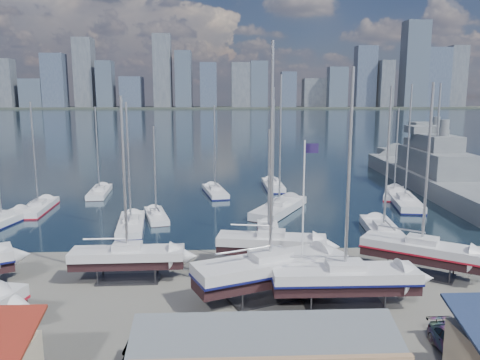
{
  "coord_description": "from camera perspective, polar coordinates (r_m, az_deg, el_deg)",
  "views": [
    {
      "loc": [
        -2.1,
        -43.48,
        14.61
      ],
      "look_at": [
        0.19,
        8.0,
        5.44
      ],
      "focal_mm": 35.0,
      "sensor_mm": 36.0,
      "label": 1
    }
  ],
  "objects": [
    {
      "name": "ground",
      "position": [
        36.59,
        0.98,
        -13.45
      ],
      "size": [
        1400.0,
        1400.0,
        0.0
      ],
      "primitive_type": "plane",
      "color": "#605E59",
      "rests_on": "ground"
    },
    {
      "name": "water",
      "position": [
        343.8,
        -2.21,
        7.62
      ],
      "size": [
        1400.0,
        600.0,
        0.4
      ],
      "primitive_type": "cube",
      "color": "#1A2B3B",
      "rests_on": "ground"
    },
    {
      "name": "far_shore",
      "position": [
        603.64,
        -2.37,
        8.8
      ],
      "size": [
        1400.0,
        80.0,
        2.2
      ],
      "primitive_type": "cube",
      "color": "#2D332D",
      "rests_on": "ground"
    },
    {
      "name": "skyline",
      "position": [
        597.77,
        -3.16,
        12.42
      ],
      "size": [
        639.14,
        43.8,
        107.69
      ],
      "color": "#475166",
      "rests_on": "far_shore"
    },
    {
      "name": "sailboat_cradle_2",
      "position": [
        38.98,
        -13.54,
        -9.07
      ],
      "size": [
        9.0,
        2.7,
        14.71
      ],
      "rotation": [
        0.0,
        0.0,
        0.02
      ],
      "color": "#2D2D33",
      "rests_on": "ground"
    },
    {
      "name": "sailboat_cradle_3",
      "position": [
        34.98,
        3.7,
        -10.73
      ],
      "size": [
        11.86,
        7.33,
        18.38
      ],
      "rotation": [
        0.0,
        0.0,
        0.39
      ],
      "color": "#2D2D33",
      "rests_on": "ground"
    },
    {
      "name": "sailboat_cradle_4",
      "position": [
        41.2,
        3.85,
        -7.7
      ],
      "size": [
        9.72,
        4.22,
        15.41
      ],
      "rotation": [
        0.0,
        0.0,
        -0.17
      ],
      "color": "#2D2D33",
      "rests_on": "ground"
    },
    {
      "name": "sailboat_cradle_5",
      "position": [
        34.25,
        12.64,
        -11.6
      ],
      "size": [
        10.28,
        2.93,
        16.55
      ],
      "rotation": [
        0.0,
        0.0,
        -0.01
      ],
      "color": "#2D2D33",
      "rests_on": "ground"
    },
    {
      "name": "sailboat_cradle_6",
      "position": [
        41.97,
        21.26,
        -8.03
      ],
      "size": [
        9.53,
        7.82,
        15.75
      ],
      "rotation": [
        0.0,
        0.0,
        -0.61
      ],
      "color": "#2D2D33",
      "rests_on": "ground"
    },
    {
      "name": "sailboat_moored_0",
      "position": [
        60.96,
        -27.04,
        -4.61
      ],
      "size": [
        4.9,
        10.75,
        15.52
      ],
      "rotation": [
        0.0,
        0.0,
        1.37
      ],
      "color": "black",
      "rests_on": "water"
    },
    {
      "name": "sailboat_moored_1",
      "position": [
        66.18,
        -23.36,
        -3.24
      ],
      "size": [
        3.3,
        9.96,
        14.68
      ],
      "rotation": [
        0.0,
        0.0,
        1.63
      ],
      "color": "black",
      "rests_on": "water"
    },
    {
      "name": "sailboat_moored_2",
      "position": [
        73.68,
        -16.74,
        -1.53
      ],
      "size": [
        3.37,
        9.37,
        13.86
      ],
      "rotation": [
        0.0,
        0.0,
        1.66
      ],
      "color": "black",
      "rests_on": "water"
    },
    {
      "name": "sailboat_moored_3",
      "position": [
        54.12,
        -13.13,
        -5.51
      ],
      "size": [
        3.96,
        10.12,
        14.74
      ],
      "rotation": [
        0.0,
        0.0,
        1.69
      ],
      "color": "black",
      "rests_on": "water"
    },
    {
      "name": "sailboat_moored_4",
      "position": [
        57.76,
        -10.16,
        -4.39
      ],
      "size": [
        4.04,
        8.07,
        11.74
      ],
      "rotation": [
        0.0,
        0.0,
        1.82
      ],
      "color": "black",
      "rests_on": "water"
    },
    {
      "name": "sailboat_moored_5",
      "position": [
        71.1,
        -3.05,
        -1.53
      ],
      "size": [
        4.34,
        9.68,
        13.99
      ],
      "rotation": [
        0.0,
        0.0,
        1.76
      ],
      "color": "black",
      "rests_on": "water"
    },
    {
      "name": "sailboat_moored_6",
      "position": [
        50.34,
        3.48,
        -6.44
      ],
      "size": [
        2.74,
        8.08,
        11.89
      ],
      "rotation": [
        0.0,
        0.0,
        1.51
      ],
      "color": "black",
      "rests_on": "water"
    },
    {
      "name": "sailboat_moored_7",
      "position": [
        60.28,
        4.8,
        -3.66
      ],
      "size": [
        8.7,
        12.17,
        18.16
      ],
      "rotation": [
        0.0,
        0.0,
        1.07
      ],
      "color": "black",
      "rests_on": "water"
    },
    {
      "name": "sailboat_moored_8",
      "position": [
        76.02,
        4.06,
        -0.78
      ],
      "size": [
        2.91,
        10.0,
        14.91
      ],
      "rotation": [
        0.0,
        0.0,
        1.58
      ],
      "color": "black",
      "rests_on": "water"
    },
    {
      "name": "sailboat_moored_9",
      "position": [
        52.09,
        17.08,
        -6.29
      ],
      "size": [
        4.2,
        11.17,
        16.47
      ],
      "rotation": [
        0.0,
        0.0,
        1.46
      ],
      "color": "black",
      "rests_on": "water"
    },
    {
      "name": "sailboat_moored_10",
      "position": [
        67.71,
        19.43,
        -2.69
      ],
      "size": [
        5.2,
        11.79,
        17.05
      ],
      "rotation": [
        0.0,
        0.0,
        1.39
      ],
      "color": "black",
      "rests_on": "water"
    },
    {
      "name": "sailboat_moored_11",
      "position": [
        73.37,
        18.24,
        -1.67
      ],
      "size": [
        5.92,
        9.36,
        13.59
      ],
      "rotation": [
        0.0,
        0.0,
        1.17
      ],
      "color": "black",
      "rests_on": "water"
    },
    {
      "name": "naval_ship_east",
      "position": [
        81.21,
        22.54,
        0.14
      ],
      "size": [
        10.45,
        49.99,
        18.47
      ],
      "rotation": [
        0.0,
        0.0,
        1.52
      ],
      "color": "slate",
      "rests_on": "water"
    },
    {
      "name": "naval_ship_west",
      "position": [
        105.91,
        22.01,
        2.33
      ],
      "size": [
        8.88,
        39.93,
        17.56
      ],
      "rotation": [
        0.0,
        0.0,
        1.64
      ],
      "color": "slate",
      "rests_on": "water"
    },
    {
      "name": "car_b",
      "position": [
        27.79,
        -8.56,
        -19.81
      ],
      "size": [
        4.98,
        1.96,
        1.62
      ],
      "primitive_type": "imported",
      "rotation": [
        0.0,
        0.0,
        1.52
      ],
      "color": "gray",
      "rests_on": "ground"
    },
    {
      "name": "car_d",
      "position": [
        30.96,
        24.9,
        -17.7
      ],
      "size": [
        1.95,
        4.58,
        1.32
      ],
      "primitive_type": "imported",
      "rotation": [
        0.0,
        0.0,
        0.02
      ],
      "color": "gray",
      "rests_on": "ground"
    },
    {
      "name": "flagpole",
      "position": [
        33.94,
        7.85,
        -3.52
      ],
      "size": [
        1.03,
        0.12,
        11.64
      ],
      "color": "white",
      "rests_on": "ground"
    }
  ]
}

